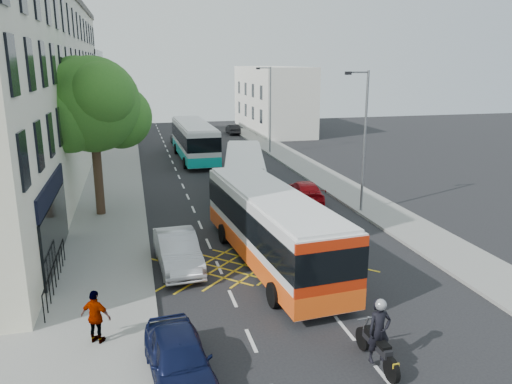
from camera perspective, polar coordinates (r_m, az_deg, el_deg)
ground at (r=17.48m, az=10.07°, el=-15.07°), size 120.00×120.00×0.00m
pavement_left at (r=30.08m, az=-17.25°, el=-2.48°), size 5.00×70.00×0.15m
pavement_right at (r=33.10m, az=11.53°, el=-0.56°), size 3.00×70.00×0.15m
terrace_main at (r=39.04m, az=-25.52°, el=10.56°), size 8.30×45.00×13.50m
terrace_far at (r=69.28m, az=-20.56°, el=10.79°), size 8.00×20.00×10.00m
building_right at (r=64.36m, az=1.86°, el=10.57°), size 6.00×18.00×8.00m
street_tree at (r=28.91m, az=-18.22°, el=9.36°), size 6.30×5.70×8.80m
lamp_near at (r=28.99m, az=12.17°, el=6.44°), size 1.45×0.15×8.00m
lamp_far at (r=47.66m, az=1.52°, el=9.87°), size 1.45×0.15×8.00m
railings at (r=20.89m, az=-22.00°, el=-8.64°), size 0.08×5.60×1.14m
bus_near at (r=21.61m, az=1.73°, el=-3.96°), size 3.62×11.68×3.23m
bus_mid at (r=32.62m, az=-1.34°, el=2.15°), size 4.51×10.63×2.91m
bus_far at (r=45.46m, az=-7.09°, el=5.90°), size 3.12×11.92×3.34m
motorbike at (r=15.34m, az=13.80°, el=-15.55°), size 0.72×2.39×2.12m
parked_car_blue at (r=14.61m, az=-8.77°, el=-18.30°), size 2.00×4.22×1.39m
parked_car_silver at (r=21.77m, az=-8.95°, el=-6.62°), size 1.90×4.76×1.54m
red_hatchback at (r=31.69m, az=5.54°, el=0.08°), size 2.28×4.68×1.31m
distant_car_grey at (r=54.03m, az=-8.50°, el=6.02°), size 2.13×4.50×1.24m
distant_car_dark at (r=61.56m, az=-2.65°, el=7.19°), size 1.30×3.66×1.20m
pedestrian_far at (r=16.54m, az=-17.82°, el=-13.42°), size 1.09×0.86×1.73m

